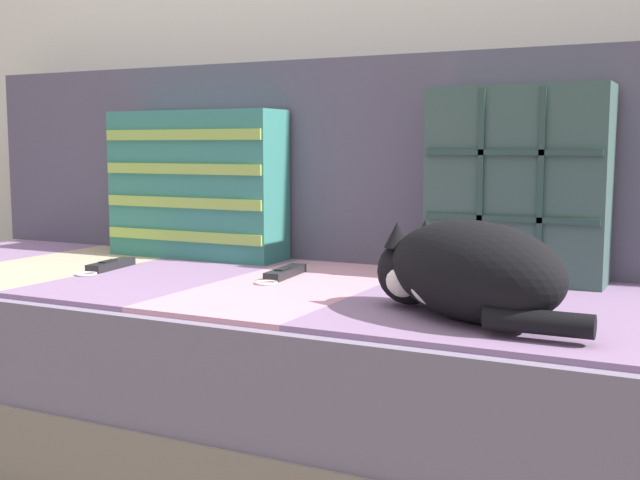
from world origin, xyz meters
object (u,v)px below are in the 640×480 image
Objects in this scene: couch at (241,362)px; throw_pillow_quilted at (518,184)px; game_remote_far at (109,266)px; game_remote_near at (284,273)px; throw_pillow_striped at (197,185)px; sleeping_cat at (461,272)px.

throw_pillow_quilted reaches higher than couch.
couch is 10.09× the size of game_remote_far.
game_remote_near is at bearing 11.44° from game_remote_far.
couch is 0.72m from throw_pillow_quilted.
throw_pillow_striped reaches higher than game_remote_near.
game_remote_near and game_remote_far have the same top height.
game_remote_far is (-0.89, 0.15, -0.07)m from sleeping_cat.
sleeping_cat is at bearing -26.90° from throw_pillow_striped.
throw_pillow_striped is 0.33m from game_remote_far.
game_remote_far is at bearing 170.22° from sleeping_cat.
couch is at bearing -159.57° from throw_pillow_quilted.
throw_pillow_striped is at bearing 153.10° from sleeping_cat.
sleeping_cat is 0.90m from game_remote_far.
couch is 0.38m from game_remote_far.
throw_pillow_quilted is 1.97× the size of game_remote_near.
throw_pillow_quilted is 0.82m from throw_pillow_striped.
throw_pillow_striped is (-0.82, -0.00, -0.02)m from throw_pillow_quilted.
throw_pillow_quilted reaches higher than game_remote_far.
game_remote_far is at bearing -163.19° from throw_pillow_quilted.
sleeping_cat is (0.57, -0.21, 0.27)m from couch.
game_remote_far is (-0.42, -0.08, -0.00)m from game_remote_near.
throw_pillow_quilted is (0.56, 0.21, 0.40)m from couch.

